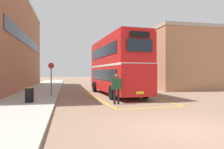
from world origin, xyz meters
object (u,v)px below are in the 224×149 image
(double_decker_bus, at_px, (116,65))
(bus_stop_sign, at_px, (51,76))
(litter_bin, at_px, (29,95))
(single_deck_bus, at_px, (108,74))
(pedestrian_boarding, at_px, (116,86))

(double_decker_bus, height_order, bus_stop_sign, double_decker_bus)
(litter_bin, xyz_separation_m, bus_stop_sign, (1.03, 3.18, 1.06))
(double_decker_bus, bearing_deg, bus_stop_sign, -168.30)
(single_deck_bus, distance_m, pedestrian_boarding, 25.32)
(double_decker_bus, xyz_separation_m, bus_stop_sign, (-5.25, -1.09, -0.87))
(pedestrian_boarding, xyz_separation_m, litter_bin, (-5.06, 0.93, -0.48))
(single_deck_bus, distance_m, litter_bin, 25.80)
(pedestrian_boarding, bearing_deg, litter_bin, 169.54)
(single_deck_bus, height_order, bus_stop_sign, single_deck_bus)
(single_deck_bus, bearing_deg, pedestrian_boarding, -99.80)
(pedestrian_boarding, bearing_deg, double_decker_bus, 76.78)
(litter_bin, bearing_deg, single_deck_bus, 68.69)
(double_decker_bus, xyz_separation_m, litter_bin, (-6.28, -4.27, -1.93))
(double_decker_bus, distance_m, litter_bin, 7.84)
(single_deck_bus, xyz_separation_m, pedestrian_boarding, (-4.31, -24.95, -0.57))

